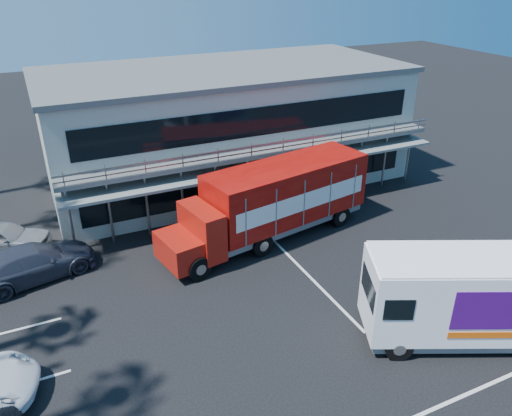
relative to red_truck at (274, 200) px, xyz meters
name	(u,v)px	position (x,y,z in m)	size (l,w,h in m)	color
ground	(296,317)	(-2.22, -6.41, -2.14)	(120.00, 120.00, 0.00)	black
building	(226,125)	(0.78, 8.52, 1.52)	(22.40, 12.00, 7.30)	#989B8E
red_truck	(274,200)	(0.00, 0.00, 0.00)	(11.83, 4.76, 3.88)	#9E150C
white_van	(467,297)	(2.87, -10.14, -0.21)	(7.82, 5.41, 3.63)	white
parked_car_d	(32,263)	(-11.72, 1.19, -1.33)	(2.27, 5.58, 1.62)	#313442
parked_car_e	(2,237)	(-12.96, 4.39, -1.36)	(1.84, 4.57, 1.56)	gray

